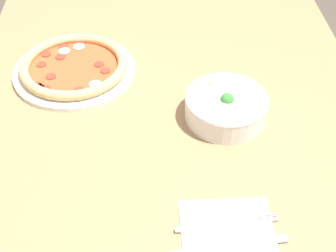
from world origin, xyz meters
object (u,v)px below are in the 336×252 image
at_px(bowl, 226,106).
at_px(fork, 226,224).
at_px(knife, 225,247).
at_px(pizza, 74,67).

bearing_deg(bowl, fork, -7.31).
bearing_deg(fork, bowl, 76.27).
height_order(bowl, fork, bowl).
xyz_separation_m(bowl, knife, (0.36, -0.05, -0.03)).
bearing_deg(bowl, knife, -7.48).
distance_m(fork, knife, 0.05).
relative_size(pizza, bowl, 1.66).
distance_m(bowl, fork, 0.31).
height_order(fork, knife, same).
bearing_deg(knife, pizza, 114.40).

